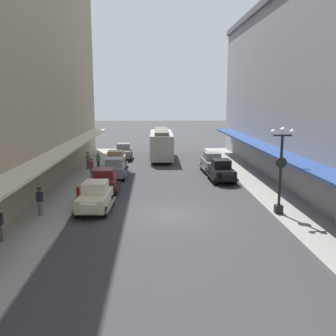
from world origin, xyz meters
name	(u,v)px	position (x,y,z in m)	size (l,w,h in m)	color
ground_plane	(172,215)	(0.00, 0.00, 0.00)	(200.00, 200.00, 0.00)	#38383A
sidewalk_left	(47,215)	(-7.50, 0.00, 0.07)	(3.00, 60.00, 0.15)	#99968E
sidewalk_right	(294,212)	(7.50, 0.00, 0.07)	(3.00, 60.00, 0.15)	#99968E
parked_car_0	(116,159)	(-4.85, 15.64, 0.94)	(2.14, 4.26, 1.84)	#997F5B
parked_car_1	(221,170)	(4.71, 9.42, 0.94)	(2.26, 4.30, 1.84)	black
parked_car_2	(212,162)	(4.59, 13.59, 0.94)	(2.29, 4.31, 1.84)	slate
parked_car_3	(104,180)	(-4.77, 5.86, 0.94)	(2.28, 4.31, 1.84)	#591919
parked_car_4	(95,196)	(-4.76, 1.09, 0.94)	(2.28, 4.31, 1.84)	beige
parked_car_5	(114,168)	(-4.54, 10.93, 0.94)	(2.28, 4.31, 1.84)	slate
parked_car_6	(124,151)	(-4.53, 21.58, 0.94)	(2.15, 4.26, 1.84)	slate
streetcar	(161,143)	(-0.14, 21.49, 1.90)	(2.63, 9.63, 3.46)	#ADA899
lamp_post_with_clock	(281,167)	(6.40, -0.34, 2.99)	(1.42, 0.44, 5.16)	black
fire_hydrant	(78,192)	(-6.35, 3.71, 0.56)	(0.24, 0.24, 0.82)	#B21E19
pedestrian_1	(40,201)	(-7.79, -0.20, 1.01)	(0.36, 0.28, 1.67)	slate
pedestrian_2	(91,168)	(-6.48, 10.50, 1.01)	(0.36, 0.28, 1.67)	slate
pedestrian_3	(88,160)	(-7.49, 14.68, 1.01)	(0.36, 0.28, 1.67)	#4C4238
pedestrian_4	(98,161)	(-6.46, 14.50, 0.99)	(0.36, 0.24, 1.64)	#2D2D33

